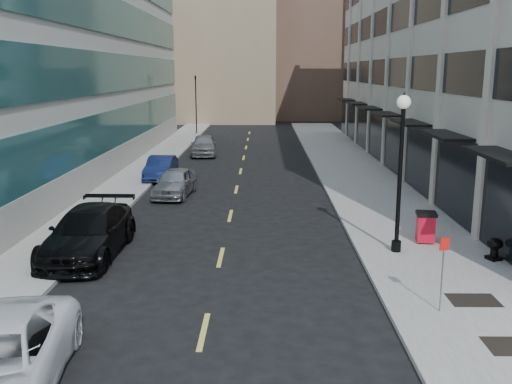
{
  "coord_description": "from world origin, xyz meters",
  "views": [
    {
      "loc": [
        1.55,
        -11.66,
        6.63
      ],
      "look_at": [
        1.27,
        8.44,
        2.33
      ],
      "focal_mm": 40.0,
      "sensor_mm": 36.0,
      "label": 1
    }
  ],
  "objects_px": {
    "urn_planter": "(495,246)",
    "lamppost": "(401,160)",
    "car_black_pickup": "(89,233)",
    "sign_post": "(443,260)",
    "traffic_signal": "(195,79)",
    "trash_bin": "(426,226)",
    "car_grey_sedan": "(204,145)",
    "car_silver_sedan": "(175,182)",
    "car_blue_sedan": "(161,168)"
  },
  "relations": [
    {
      "from": "urn_planter",
      "to": "lamppost",
      "type": "bearing_deg",
      "value": 164.2
    },
    {
      "from": "car_black_pickup",
      "to": "urn_planter",
      "type": "bearing_deg",
      "value": -2.02
    },
    {
      "from": "lamppost",
      "to": "sign_post",
      "type": "relative_size",
      "value": 2.56
    },
    {
      "from": "traffic_signal",
      "to": "car_black_pickup",
      "type": "relative_size",
      "value": 1.17
    },
    {
      "from": "trash_bin",
      "to": "car_grey_sedan",
      "type": "bearing_deg",
      "value": 122.42
    },
    {
      "from": "car_silver_sedan",
      "to": "car_grey_sedan",
      "type": "distance_m",
      "value": 14.97
    },
    {
      "from": "car_blue_sedan",
      "to": "lamppost",
      "type": "xyz_separation_m",
      "value": [
        11.2,
        -14.62,
        2.82
      ]
    },
    {
      "from": "car_silver_sedan",
      "to": "car_grey_sedan",
      "type": "height_order",
      "value": "car_grey_sedan"
    },
    {
      "from": "car_black_pickup",
      "to": "urn_planter",
      "type": "height_order",
      "value": "car_black_pickup"
    },
    {
      "from": "car_black_pickup",
      "to": "lamppost",
      "type": "distance_m",
      "value": 11.52
    },
    {
      "from": "traffic_signal",
      "to": "lamppost",
      "type": "bearing_deg",
      "value": -73.3
    },
    {
      "from": "car_black_pickup",
      "to": "car_silver_sedan",
      "type": "height_order",
      "value": "car_black_pickup"
    },
    {
      "from": "car_grey_sedan",
      "to": "trash_bin",
      "type": "distance_m",
      "value": 26.13
    },
    {
      "from": "traffic_signal",
      "to": "car_blue_sedan",
      "type": "distance_m",
      "value": 25.55
    },
    {
      "from": "lamppost",
      "to": "sign_post",
      "type": "bearing_deg",
      "value": -90.0
    },
    {
      "from": "car_black_pickup",
      "to": "lamppost",
      "type": "bearing_deg",
      "value": 1.79
    },
    {
      "from": "trash_bin",
      "to": "sign_post",
      "type": "relative_size",
      "value": 0.53
    },
    {
      "from": "car_black_pickup",
      "to": "car_grey_sedan",
      "type": "xyz_separation_m",
      "value": [
        1.6,
        25.03,
        -0.04
      ]
    },
    {
      "from": "car_silver_sedan",
      "to": "lamppost",
      "type": "xyz_separation_m",
      "value": [
        9.6,
        -9.88,
        2.79
      ]
    },
    {
      "from": "car_grey_sedan",
      "to": "urn_planter",
      "type": "height_order",
      "value": "car_grey_sedan"
    },
    {
      "from": "car_silver_sedan",
      "to": "lamppost",
      "type": "bearing_deg",
      "value": -40.69
    },
    {
      "from": "traffic_signal",
      "to": "car_silver_sedan",
      "type": "xyz_separation_m",
      "value": [
        2.3,
        -29.78,
        -4.97
      ]
    },
    {
      "from": "car_silver_sedan",
      "to": "car_blue_sedan",
      "type": "distance_m",
      "value": 5.0
    },
    {
      "from": "traffic_signal",
      "to": "lamppost",
      "type": "xyz_separation_m",
      "value": [
        11.9,
        -39.66,
        -2.18
      ]
    },
    {
      "from": "car_black_pickup",
      "to": "lamppost",
      "type": "height_order",
      "value": "lamppost"
    },
    {
      "from": "car_silver_sedan",
      "to": "urn_planter",
      "type": "height_order",
      "value": "car_silver_sedan"
    },
    {
      "from": "traffic_signal",
      "to": "car_grey_sedan",
      "type": "xyz_separation_m",
      "value": [
        2.3,
        -14.81,
        -4.89
      ]
    },
    {
      "from": "car_grey_sedan",
      "to": "urn_planter",
      "type": "distance_m",
      "value": 28.76
    },
    {
      "from": "traffic_signal",
      "to": "urn_planter",
      "type": "xyz_separation_m",
      "value": [
        15.1,
        -40.57,
        -5.09
      ]
    },
    {
      "from": "lamppost",
      "to": "sign_post",
      "type": "distance_m",
      "value": 5.64
    },
    {
      "from": "car_black_pickup",
      "to": "car_blue_sedan",
      "type": "distance_m",
      "value": 14.8
    },
    {
      "from": "traffic_signal",
      "to": "car_silver_sedan",
      "type": "relative_size",
      "value": 1.58
    },
    {
      "from": "traffic_signal",
      "to": "lamppost",
      "type": "distance_m",
      "value": 41.47
    },
    {
      "from": "traffic_signal",
      "to": "sign_post",
      "type": "bearing_deg",
      "value": -75.18
    },
    {
      "from": "car_grey_sedan",
      "to": "lamppost",
      "type": "xyz_separation_m",
      "value": [
        9.6,
        -24.85,
        2.71
      ]
    },
    {
      "from": "car_black_pickup",
      "to": "lamppost",
      "type": "relative_size",
      "value": 1.03
    },
    {
      "from": "car_grey_sedan",
      "to": "lamppost",
      "type": "relative_size",
      "value": 0.84
    },
    {
      "from": "car_black_pickup",
      "to": "urn_planter",
      "type": "relative_size",
      "value": 7.57
    },
    {
      "from": "car_grey_sedan",
      "to": "trash_bin",
      "type": "height_order",
      "value": "car_grey_sedan"
    },
    {
      "from": "car_black_pickup",
      "to": "car_silver_sedan",
      "type": "relative_size",
      "value": 1.35
    },
    {
      "from": "traffic_signal",
      "to": "car_black_pickup",
      "type": "xyz_separation_m",
      "value": [
        0.7,
        -39.84,
        -4.85
      ]
    },
    {
      "from": "traffic_signal",
      "to": "trash_bin",
      "type": "xyz_separation_m",
      "value": [
        13.26,
        -38.54,
        -4.92
      ]
    },
    {
      "from": "car_silver_sedan",
      "to": "car_grey_sedan",
      "type": "bearing_deg",
      "value": 95.15
    },
    {
      "from": "trash_bin",
      "to": "car_blue_sedan",
      "type": "bearing_deg",
      "value": 140.58
    },
    {
      "from": "car_silver_sedan",
      "to": "traffic_signal",
      "type": "bearing_deg",
      "value": 99.56
    },
    {
      "from": "trash_bin",
      "to": "lamppost",
      "type": "relative_size",
      "value": 0.21
    },
    {
      "from": "car_blue_sedan",
      "to": "traffic_signal",
      "type": "bearing_deg",
      "value": 91.93
    },
    {
      "from": "car_blue_sedan",
      "to": "sign_post",
      "type": "xyz_separation_m",
      "value": [
        11.2,
        -19.92,
        0.9
      ]
    },
    {
      "from": "lamppost",
      "to": "urn_planter",
      "type": "distance_m",
      "value": 4.42
    },
    {
      "from": "car_grey_sedan",
      "to": "traffic_signal",
      "type": "bearing_deg",
      "value": 94.41
    }
  ]
}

